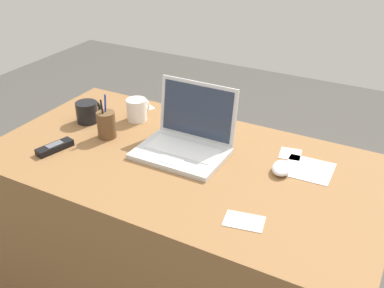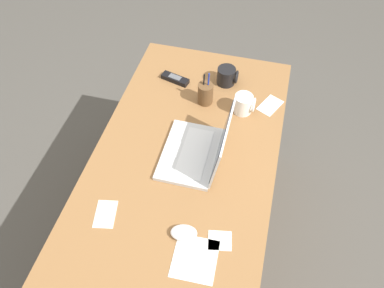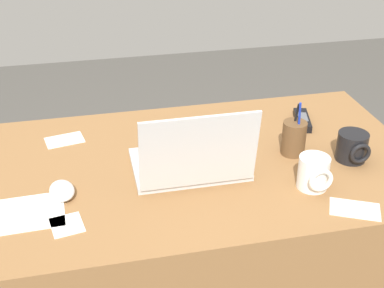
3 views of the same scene
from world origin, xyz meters
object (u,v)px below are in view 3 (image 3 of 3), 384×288
Objects in this scene: computer_mouse at (62,191)px; pen_holder at (294,138)px; coffee_mug_tall at (314,173)px; cordless_phone at (302,120)px; coffee_mug_white at (352,147)px; laptop at (192,160)px.

pen_holder reaches higher than computer_mouse.
pen_holder reaches higher than coffee_mug_tall.
computer_mouse reaches higher than cordless_phone.
pen_holder reaches higher than cordless_phone.
pen_holder is (-0.69, -0.08, 0.04)m from computer_mouse.
pen_holder is at bearing -25.05° from coffee_mug_white.
laptop reaches higher than coffee_mug_white.
computer_mouse is at bearing 6.57° from pen_holder.
laptop is at bearing 9.19° from pen_holder.
coffee_mug_tall is at bearing 84.85° from pen_holder.
coffee_mug_white is (-0.84, -0.01, 0.03)m from computer_mouse.
cordless_phone is (-0.43, -0.23, -0.04)m from laptop.
cordless_phone is at bearing -79.01° from coffee_mug_white.
computer_mouse is at bearing 0.43° from coffee_mug_white.
coffee_mug_tall is at bearing 160.98° from computer_mouse.
computer_mouse is (0.36, 0.03, -0.03)m from laptop.
laptop is 0.49m from cordless_phone.
coffee_mug_tall is 0.19m from pen_holder.
coffee_mug_tall is at bearing 156.73° from laptop.
pen_holder is (0.16, -0.07, 0.01)m from coffee_mug_white.
coffee_mug_tall is (0.17, 0.11, 0.00)m from coffee_mug_white.
coffee_mug_white reaches higher than computer_mouse.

